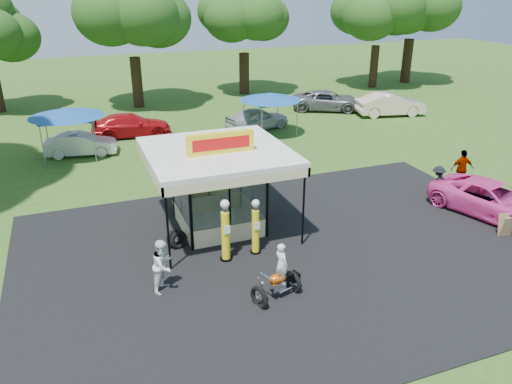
% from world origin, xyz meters
% --- Properties ---
extents(ground, '(120.00, 120.00, 0.00)m').
position_xyz_m(ground, '(0.00, 0.00, 0.00)').
color(ground, '#324F18').
rests_on(ground, ground).
extents(asphalt_apron, '(20.00, 14.00, 0.04)m').
position_xyz_m(asphalt_apron, '(0.00, 2.00, 0.02)').
color(asphalt_apron, black).
rests_on(asphalt_apron, ground).
extents(gas_station_kiosk, '(5.40, 5.40, 4.18)m').
position_xyz_m(gas_station_kiosk, '(-2.00, 4.99, 1.78)').
color(gas_station_kiosk, white).
rests_on(gas_station_kiosk, ground).
extents(gas_pump_left, '(0.45, 0.45, 2.40)m').
position_xyz_m(gas_pump_left, '(-2.53, 2.38, 1.15)').
color(gas_pump_left, black).
rests_on(gas_pump_left, ground).
extents(gas_pump_right, '(0.41, 0.41, 2.19)m').
position_xyz_m(gas_pump_right, '(-1.35, 2.49, 1.05)').
color(gas_pump_right, black).
rests_on(gas_pump_right, ground).
extents(motorcycle, '(1.75, 1.21, 1.99)m').
position_xyz_m(motorcycle, '(-1.63, -0.40, 0.77)').
color(motorcycle, black).
rests_on(motorcycle, ground).
extents(spare_tires, '(0.91, 0.70, 0.74)m').
position_xyz_m(spare_tires, '(-3.99, 3.93, 0.36)').
color(spare_tires, black).
rests_on(spare_tires, ground).
extents(a_frame_sign, '(0.54, 0.54, 0.91)m').
position_xyz_m(a_frame_sign, '(8.36, 0.23, 0.46)').
color(a_frame_sign, '#593819').
rests_on(a_frame_sign, ground).
extents(kiosk_car, '(2.82, 1.13, 0.96)m').
position_xyz_m(kiosk_car, '(-2.00, 7.20, 0.48)').
color(kiosk_car, yellow).
rests_on(kiosk_car, ground).
extents(pink_sedan, '(3.87, 5.70, 1.45)m').
position_xyz_m(pink_sedan, '(9.32, 1.98, 0.72)').
color(pink_sedan, '#FE45AA').
rests_on(pink_sedan, ground).
extents(spectator_west, '(1.09, 1.12, 1.81)m').
position_xyz_m(spectator_west, '(-4.98, 1.32, 0.91)').
color(spectator_west, white).
rests_on(spectator_west, ground).
extents(spectator_east_a, '(1.20, 1.13, 1.63)m').
position_xyz_m(spectator_east_a, '(8.23, 4.18, 0.81)').
color(spectator_east_a, black).
rests_on(spectator_east_a, ground).
extents(spectator_east_b, '(1.19, 0.73, 1.90)m').
position_xyz_m(spectator_east_b, '(10.35, 5.01, 0.95)').
color(spectator_east_b, gray).
rests_on(spectator_east_b, ground).
extents(bg_car_a, '(4.18, 2.03, 1.32)m').
position_xyz_m(bg_car_a, '(-6.77, 16.69, 0.66)').
color(bg_car_a, silver).
rests_on(bg_car_a, ground).
extents(bg_car_b, '(5.19, 2.42, 1.47)m').
position_xyz_m(bg_car_b, '(-3.53, 19.59, 0.73)').
color(bg_car_b, '#B60E13').
rests_on(bg_car_b, ground).
extents(bg_car_c, '(4.73, 2.75, 1.51)m').
position_xyz_m(bg_car_c, '(4.71, 18.20, 0.76)').
color(bg_car_c, '#B4B3B8').
rests_on(bg_car_c, ground).
extents(bg_car_d, '(5.95, 4.70, 1.50)m').
position_xyz_m(bg_car_d, '(11.80, 21.37, 0.75)').
color(bg_car_d, slate).
rests_on(bg_car_d, ground).
extents(bg_car_e, '(5.35, 2.76, 1.68)m').
position_xyz_m(bg_car_e, '(15.39, 18.22, 0.84)').
color(bg_car_e, beige).
rests_on(bg_car_e, ground).
extents(tent_west, '(4.11, 4.11, 2.87)m').
position_xyz_m(tent_west, '(-7.32, 16.54, 2.60)').
color(tent_west, gray).
rests_on(tent_west, ground).
extents(tent_east, '(3.96, 3.96, 2.77)m').
position_xyz_m(tent_east, '(5.05, 16.73, 2.51)').
color(tent_east, gray).
rests_on(tent_east, ground).
extents(oak_far_c, '(9.37, 9.37, 11.05)m').
position_xyz_m(oak_far_c, '(-1.82, 27.80, 7.01)').
color(oak_far_c, black).
rests_on(oak_far_c, ground).
extents(oak_far_d, '(8.27, 8.27, 9.84)m').
position_xyz_m(oak_far_d, '(7.85, 29.65, 6.27)').
color(oak_far_d, black).
rests_on(oak_far_d, ground).
extents(oak_far_e, '(8.95, 8.95, 10.65)m').
position_xyz_m(oak_far_e, '(20.29, 28.10, 6.80)').
color(oak_far_e, black).
rests_on(oak_far_e, ground).
extents(oak_far_f, '(9.43, 9.43, 11.36)m').
position_xyz_m(oak_far_f, '(24.65, 29.01, 7.29)').
color(oak_far_f, black).
rests_on(oak_far_f, ground).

